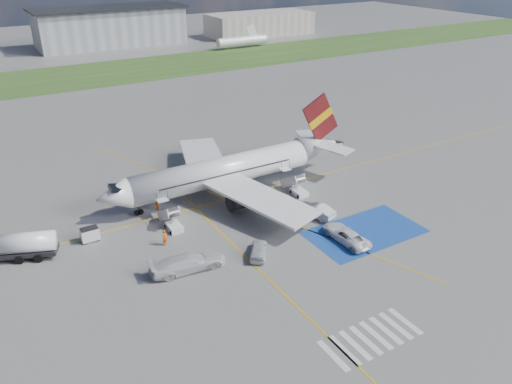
{
  "coord_description": "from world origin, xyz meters",
  "views": [
    {
      "loc": [
        -27.71,
        -41.72,
        31.09
      ],
      "look_at": [
        0.67,
        5.97,
        3.5
      ],
      "focal_mm": 35.0,
      "sensor_mm": 36.0,
      "label": 1
    }
  ],
  "objects_px": {
    "car_silver_b": "(315,210)",
    "fuel_tanker": "(14,249)",
    "van_white_a": "(346,233)",
    "gpu_cart": "(90,235)",
    "van_white_b": "(188,261)",
    "belt_loader": "(330,145)",
    "car_silver_a": "(258,250)",
    "airliner": "(231,169)"
  },
  "relations": [
    {
      "from": "airliner",
      "to": "car_silver_a",
      "type": "bearing_deg",
      "value": -108.02
    },
    {
      "from": "gpu_cart",
      "to": "car_silver_b",
      "type": "xyz_separation_m",
      "value": [
        26.11,
        -8.69,
        0.1
      ]
    },
    {
      "from": "van_white_a",
      "to": "van_white_b",
      "type": "relative_size",
      "value": 0.85
    },
    {
      "from": "gpu_cart",
      "to": "fuel_tanker",
      "type": "bearing_deg",
      "value": 176.99
    },
    {
      "from": "gpu_cart",
      "to": "car_silver_b",
      "type": "distance_m",
      "value": 27.51
    },
    {
      "from": "fuel_tanker",
      "to": "belt_loader",
      "type": "distance_m",
      "value": 51.67
    },
    {
      "from": "gpu_cart",
      "to": "car_silver_b",
      "type": "bearing_deg",
      "value": -18.48
    },
    {
      "from": "gpu_cart",
      "to": "belt_loader",
      "type": "height_order",
      "value": "gpu_cart"
    },
    {
      "from": "gpu_cart",
      "to": "van_white_a",
      "type": "relative_size",
      "value": 0.39
    },
    {
      "from": "belt_loader",
      "to": "car_silver_a",
      "type": "bearing_deg",
      "value": -126.61
    },
    {
      "from": "gpu_cart",
      "to": "van_white_b",
      "type": "height_order",
      "value": "van_white_b"
    },
    {
      "from": "car_silver_b",
      "to": "gpu_cart",
      "type": "bearing_deg",
      "value": -37.32
    },
    {
      "from": "gpu_cart",
      "to": "belt_loader",
      "type": "bearing_deg",
      "value": 12.4
    },
    {
      "from": "airliner",
      "to": "van_white_a",
      "type": "xyz_separation_m",
      "value": [
        5.27,
        -18.29,
        -2.42
      ]
    },
    {
      "from": "belt_loader",
      "to": "van_white_a",
      "type": "distance_m",
      "value": 30.08
    },
    {
      "from": "airliner",
      "to": "car_silver_b",
      "type": "bearing_deg",
      "value": -64.14
    },
    {
      "from": "belt_loader",
      "to": "van_white_b",
      "type": "relative_size",
      "value": 0.78
    },
    {
      "from": "van_white_a",
      "to": "car_silver_a",
      "type": "bearing_deg",
      "value": -13.9
    },
    {
      "from": "airliner",
      "to": "fuel_tanker",
      "type": "height_order",
      "value": "airliner"
    },
    {
      "from": "van_white_a",
      "to": "belt_loader",
      "type": "bearing_deg",
      "value": -125.24
    },
    {
      "from": "car_silver_a",
      "to": "van_white_a",
      "type": "relative_size",
      "value": 0.84
    },
    {
      "from": "airliner",
      "to": "van_white_b",
      "type": "distance_m",
      "value": 19.46
    },
    {
      "from": "van_white_b",
      "to": "gpu_cart",
      "type": "bearing_deg",
      "value": 39.02
    },
    {
      "from": "fuel_tanker",
      "to": "gpu_cart",
      "type": "height_order",
      "value": "fuel_tanker"
    },
    {
      "from": "airliner",
      "to": "van_white_b",
      "type": "xyz_separation_m",
      "value": [
        -12.98,
        -14.34,
        -2.19
      ]
    },
    {
      "from": "gpu_cart",
      "to": "van_white_b",
      "type": "distance_m",
      "value": 13.49
    },
    {
      "from": "airliner",
      "to": "car_silver_b",
      "type": "height_order",
      "value": "airliner"
    },
    {
      "from": "fuel_tanker",
      "to": "gpu_cart",
      "type": "bearing_deg",
      "value": 18.47
    },
    {
      "from": "van_white_b",
      "to": "van_white_a",
      "type": "bearing_deg",
      "value": -96.58
    },
    {
      "from": "airliner",
      "to": "fuel_tanker",
      "type": "xyz_separation_m",
      "value": [
        -28.42,
        -2.66,
        -2.1
      ]
    },
    {
      "from": "belt_loader",
      "to": "airliner",
      "type": "bearing_deg",
      "value": -149.52
    },
    {
      "from": "airliner",
      "to": "belt_loader",
      "type": "relative_size",
      "value": 7.75
    },
    {
      "from": "fuel_tanker",
      "to": "van_white_b",
      "type": "bearing_deg",
      "value": -15.69
    },
    {
      "from": "car_silver_a",
      "to": "van_white_b",
      "type": "height_order",
      "value": "van_white_b"
    },
    {
      "from": "car_silver_b",
      "to": "fuel_tanker",
      "type": "bearing_deg",
      "value": -33.85
    },
    {
      "from": "belt_loader",
      "to": "fuel_tanker",
      "type": "bearing_deg",
      "value": -155.33
    },
    {
      "from": "gpu_cart",
      "to": "van_white_b",
      "type": "bearing_deg",
      "value": -56.68
    },
    {
      "from": "airliner",
      "to": "gpu_cart",
      "type": "distance_m",
      "value": 20.8
    },
    {
      "from": "fuel_tanker",
      "to": "van_white_a",
      "type": "bearing_deg",
      "value": -3.48
    },
    {
      "from": "gpu_cart",
      "to": "van_white_b",
      "type": "xyz_separation_m",
      "value": [
        7.42,
        -11.26,
        0.44
      ]
    },
    {
      "from": "van_white_a",
      "to": "fuel_tanker",
      "type": "bearing_deg",
      "value": -25.3
    },
    {
      "from": "van_white_a",
      "to": "van_white_b",
      "type": "height_order",
      "value": "van_white_b"
    }
  ]
}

